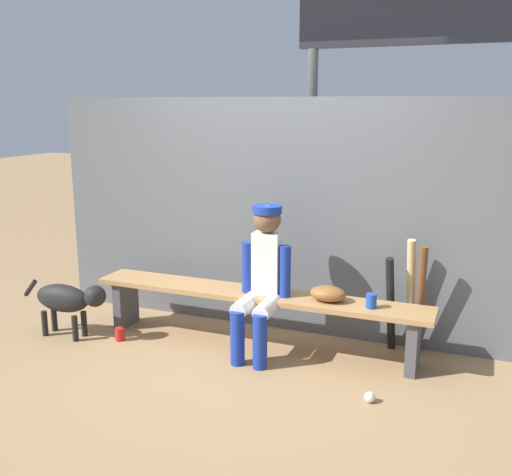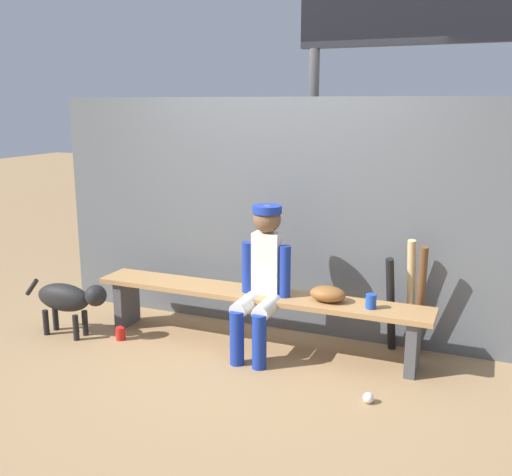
# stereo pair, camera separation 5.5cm
# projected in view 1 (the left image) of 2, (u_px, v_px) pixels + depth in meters

# --- Properties ---
(ground_plane) EXTENTS (30.00, 30.00, 0.00)m
(ground_plane) POSITION_uv_depth(u_px,v_px,m) (256.00, 346.00, 4.87)
(ground_plane) COLOR #9E7A51
(chainlink_fence) EXTENTS (4.23, 0.03, 2.01)m
(chainlink_fence) POSITION_uv_depth(u_px,v_px,m) (276.00, 217.00, 5.06)
(chainlink_fence) COLOR #595E63
(chainlink_fence) RESTS_ON ground_plane
(dugout_bench) EXTENTS (2.82, 0.36, 0.47)m
(dugout_bench) POSITION_uv_depth(u_px,v_px,m) (256.00, 303.00, 4.79)
(dugout_bench) COLOR #AD7F4C
(dugout_bench) RESTS_ON ground_plane
(player_seated) EXTENTS (0.41, 0.55, 1.19)m
(player_seated) POSITION_uv_depth(u_px,v_px,m) (262.00, 275.00, 4.59)
(player_seated) COLOR silver
(player_seated) RESTS_ON ground_plane
(baseball_glove) EXTENTS (0.28, 0.20, 0.12)m
(baseball_glove) POSITION_uv_depth(u_px,v_px,m) (328.00, 294.00, 4.54)
(baseball_glove) COLOR brown
(baseball_glove) RESTS_ON dugout_bench
(bat_aluminum_black) EXTENTS (0.10, 0.24, 0.80)m
(bat_aluminum_black) POSITION_uv_depth(u_px,v_px,m) (391.00, 304.00, 4.67)
(bat_aluminum_black) COLOR black
(bat_aluminum_black) RESTS_ON ground_plane
(bat_wood_natural) EXTENTS (0.09, 0.22, 0.94)m
(bat_wood_natural) POSITION_uv_depth(u_px,v_px,m) (411.00, 296.00, 4.66)
(bat_wood_natural) COLOR tan
(bat_wood_natural) RESTS_ON ground_plane
(bat_wood_dark) EXTENTS (0.10, 0.23, 0.92)m
(bat_wood_dark) POSITION_uv_depth(u_px,v_px,m) (420.00, 301.00, 4.57)
(bat_wood_dark) COLOR brown
(bat_wood_dark) RESTS_ON ground_plane
(baseball) EXTENTS (0.07, 0.07, 0.07)m
(baseball) POSITION_uv_depth(u_px,v_px,m) (370.00, 397.00, 3.94)
(baseball) COLOR white
(baseball) RESTS_ON ground_plane
(cup_on_ground) EXTENTS (0.08, 0.08, 0.11)m
(cup_on_ground) POSITION_uv_depth(u_px,v_px,m) (120.00, 334.00, 4.97)
(cup_on_ground) COLOR red
(cup_on_ground) RESTS_ON ground_plane
(cup_on_bench) EXTENTS (0.08, 0.08, 0.11)m
(cup_on_bench) POSITION_uv_depth(u_px,v_px,m) (371.00, 301.00, 4.39)
(cup_on_bench) COLOR #1E47AD
(cup_on_bench) RESTS_ON dugout_bench
(scoreboard) EXTENTS (2.46, 0.27, 3.61)m
(scoreboard) POSITION_uv_depth(u_px,v_px,m) (432.00, 29.00, 4.93)
(scoreboard) COLOR #3F3F42
(scoreboard) RESTS_ON ground_plane
(dog) EXTENTS (0.84, 0.20, 0.49)m
(dog) POSITION_uv_depth(u_px,v_px,m) (68.00, 299.00, 4.99)
(dog) COLOR black
(dog) RESTS_ON ground_plane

